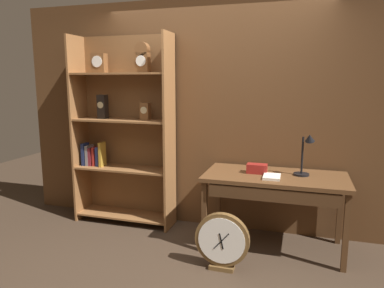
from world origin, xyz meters
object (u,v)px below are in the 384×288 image
object	(u,v)px
round_clock_large	(222,241)
open_repair_manual	(272,177)
workbench	(275,184)
bookshelf	(123,131)
toolbox_small	(257,169)
desk_lamp	(305,154)

from	to	relation	value
round_clock_large	open_repair_manual	bearing A→B (deg)	50.45
workbench	round_clock_large	size ratio (longest dim) A/B	2.61
workbench	round_clock_large	xyz separation A→B (m)	(-0.41, -0.56, -0.42)
bookshelf	workbench	bearing A→B (deg)	-8.15
workbench	toolbox_small	size ratio (longest dim) A/B	6.92
workbench	desk_lamp	xyz separation A→B (m)	(0.28, 0.07, 0.30)
workbench	desk_lamp	distance (m)	0.41
bookshelf	open_repair_manual	distance (m)	1.84
workbench	bookshelf	bearing A→B (deg)	171.85
toolbox_small	round_clock_large	size ratio (longest dim) A/B	0.38
bookshelf	desk_lamp	bearing A→B (deg)	-5.27
desk_lamp	open_repair_manual	world-z (taller)	desk_lamp
open_repair_manual	round_clock_large	xyz separation A→B (m)	(-0.38, -0.46, -0.51)
bookshelf	open_repair_manual	world-z (taller)	bookshelf
desk_lamp	round_clock_large	xyz separation A→B (m)	(-0.68, -0.63, -0.72)
open_repair_manual	bookshelf	bearing A→B (deg)	167.85
bookshelf	workbench	xyz separation A→B (m)	(1.80, -0.26, -0.43)
bookshelf	desk_lamp	world-z (taller)	bookshelf
open_repair_manual	round_clock_large	size ratio (longest dim) A/B	0.41
toolbox_small	desk_lamp	bearing A→B (deg)	2.79
toolbox_small	round_clock_large	distance (m)	0.84
toolbox_small	open_repair_manual	bearing A→B (deg)	-41.56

